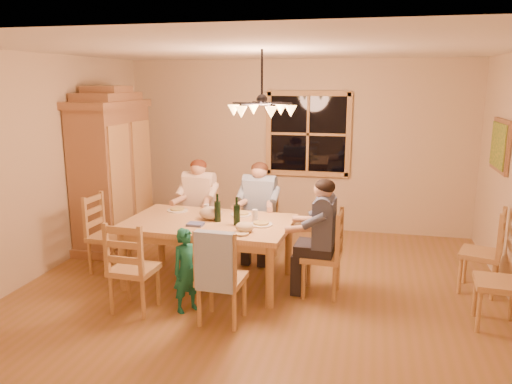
% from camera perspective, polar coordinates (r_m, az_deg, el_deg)
% --- Properties ---
extents(floor, '(5.50, 5.50, 0.00)m').
position_cam_1_polar(floor, '(5.99, 0.62, -10.71)').
color(floor, olive).
rests_on(floor, ground).
extents(ceiling, '(5.50, 5.00, 0.02)m').
position_cam_1_polar(ceiling, '(5.51, 0.69, 16.03)').
color(ceiling, white).
rests_on(ceiling, wall_back).
extents(wall_back, '(5.50, 0.02, 2.70)m').
position_cam_1_polar(wall_back, '(8.03, 4.54, 5.26)').
color(wall_back, beige).
rests_on(wall_back, floor).
extents(wall_left, '(0.02, 5.00, 2.70)m').
position_cam_1_polar(wall_left, '(6.74, -22.85, 2.90)').
color(wall_left, beige).
rests_on(wall_left, floor).
extents(window, '(1.30, 0.06, 1.30)m').
position_cam_1_polar(window, '(7.94, 5.96, 6.60)').
color(window, black).
rests_on(window, wall_back).
extents(painting, '(0.06, 0.78, 0.64)m').
position_cam_1_polar(painting, '(6.79, 26.12, 4.80)').
color(painting, '#8A5E3C').
rests_on(painting, wall_right).
extents(chandelier, '(0.77, 0.68, 0.71)m').
position_cam_1_polar(chandelier, '(5.51, 0.67, 9.55)').
color(chandelier, black).
rests_on(chandelier, ceiling).
extents(armoire, '(0.66, 1.40, 2.30)m').
position_cam_1_polar(armoire, '(7.46, -16.06, 1.96)').
color(armoire, '#8A5E3C').
rests_on(armoire, floor).
extents(dining_table, '(1.98, 1.26, 0.76)m').
position_cam_1_polar(dining_table, '(5.92, -5.46, -4.23)').
color(dining_table, tan).
rests_on(dining_table, floor).
extents(chair_far_left, '(0.46, 0.44, 0.99)m').
position_cam_1_polar(chair_far_left, '(7.01, -6.45, -4.64)').
color(chair_far_left, tan).
rests_on(chair_far_left, floor).
extents(chair_far_right, '(0.46, 0.44, 0.99)m').
position_cam_1_polar(chair_far_right, '(6.75, 0.38, -5.25)').
color(chair_far_right, tan).
rests_on(chair_far_right, floor).
extents(chair_near_left, '(0.46, 0.44, 0.99)m').
position_cam_1_polar(chair_near_left, '(5.46, -13.67, -10.04)').
color(chair_near_left, tan).
rests_on(chair_near_left, floor).
extents(chair_near_right, '(0.46, 0.44, 0.99)m').
position_cam_1_polar(chair_near_right, '(5.08, -3.89, -11.43)').
color(chair_near_right, tan).
rests_on(chair_near_right, floor).
extents(chair_end_left, '(0.44, 0.46, 0.99)m').
position_cam_1_polar(chair_end_left, '(6.61, -16.41, -6.16)').
color(chair_end_left, tan).
rests_on(chair_end_left, floor).
extents(chair_end_right, '(0.44, 0.46, 0.99)m').
position_cam_1_polar(chair_end_right, '(5.72, 7.45, -8.70)').
color(chair_end_right, tan).
rests_on(chair_end_right, floor).
extents(adult_woman, '(0.41, 0.43, 0.87)m').
position_cam_1_polar(adult_woman, '(6.87, -6.56, -0.35)').
color(adult_woman, beige).
rests_on(adult_woman, floor).
extents(adult_plaid_man, '(0.41, 0.43, 0.87)m').
position_cam_1_polar(adult_plaid_man, '(6.60, 0.38, -0.80)').
color(adult_plaid_man, '#305484').
rests_on(adult_plaid_man, floor).
extents(adult_slate_man, '(0.43, 0.41, 0.87)m').
position_cam_1_polar(adult_slate_man, '(5.55, 7.61, -3.51)').
color(adult_slate_man, '#465170').
rests_on(adult_slate_man, floor).
extents(towel, '(0.38, 0.11, 0.58)m').
position_cam_1_polar(towel, '(4.77, -4.72, -7.95)').
color(towel, '#A2BADC').
rests_on(towel, chair_near_right).
extents(wine_bottle_a, '(0.08, 0.08, 0.33)m').
position_cam_1_polar(wine_bottle_a, '(5.82, -4.43, -1.81)').
color(wine_bottle_a, black).
rests_on(wine_bottle_a, dining_table).
extents(wine_bottle_b, '(0.08, 0.08, 0.33)m').
position_cam_1_polar(wine_bottle_b, '(5.66, -2.22, -2.20)').
color(wine_bottle_b, black).
rests_on(wine_bottle_b, dining_table).
extents(plate_woman, '(0.26, 0.26, 0.02)m').
position_cam_1_polar(plate_woman, '(6.38, -8.96, -2.08)').
color(plate_woman, white).
rests_on(plate_woman, dining_table).
extents(plate_plaid, '(0.26, 0.26, 0.02)m').
position_cam_1_polar(plate_plaid, '(6.11, -1.69, -2.60)').
color(plate_plaid, white).
rests_on(plate_plaid, dining_table).
extents(plate_slate, '(0.26, 0.26, 0.02)m').
position_cam_1_polar(plate_slate, '(5.69, 0.58, -3.74)').
color(plate_slate, white).
rests_on(plate_slate, dining_table).
extents(wine_glass_a, '(0.06, 0.06, 0.14)m').
position_cam_1_polar(wine_glass_a, '(6.13, -5.67, -2.01)').
color(wine_glass_a, silver).
rests_on(wine_glass_a, dining_table).
extents(wine_glass_b, '(0.06, 0.06, 0.14)m').
position_cam_1_polar(wine_glass_b, '(5.84, -0.11, -2.69)').
color(wine_glass_b, silver).
rests_on(wine_glass_b, dining_table).
extents(cap, '(0.20, 0.20, 0.11)m').
position_cam_1_polar(cap, '(5.44, -1.32, -4.01)').
color(cap, '#CBB587').
rests_on(cap, dining_table).
extents(napkin, '(0.19, 0.15, 0.03)m').
position_cam_1_polar(napkin, '(5.72, -6.94, -3.68)').
color(napkin, '#535F99').
rests_on(napkin, dining_table).
extents(cloth_bundle, '(0.28, 0.22, 0.15)m').
position_cam_1_polar(cloth_bundle, '(5.94, -5.18, -2.41)').
color(cloth_bundle, tan).
rests_on(cloth_bundle, dining_table).
extents(child, '(0.37, 0.39, 0.90)m').
position_cam_1_polar(child, '(5.29, -7.91, -8.83)').
color(child, '#186E58').
rests_on(child, floor).
extents(chair_spare_front, '(0.46, 0.47, 0.99)m').
position_cam_1_polar(chair_spare_front, '(5.50, 25.80, -10.81)').
color(chair_spare_front, tan).
rests_on(chair_spare_front, floor).
extents(chair_spare_back, '(0.53, 0.55, 0.99)m').
position_cam_1_polar(chair_spare_back, '(6.29, 24.14, -7.75)').
color(chair_spare_back, tan).
rests_on(chair_spare_back, floor).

